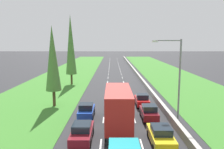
{
  "coord_description": "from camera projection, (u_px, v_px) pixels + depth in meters",
  "views": [
    {
      "loc": [
        -0.79,
        -3.15,
        8.68
      ],
      "look_at": [
        -0.63,
        53.42,
        0.46
      ],
      "focal_mm": 35.92,
      "sensor_mm": 36.0,
      "label": 1
    }
  ],
  "objects": [
    {
      "name": "poplar_tree_third",
      "position": [
        70.0,
        45.0,
        44.96
      ],
      "size": [
        2.15,
        2.15,
        14.15
      ],
      "color": "#4C3823",
      "rests_on": "ground"
    },
    {
      "name": "grass_verge_right",
      "position": [
        164.0,
        73.0,
        63.78
      ],
      "size": [
        14.0,
        140.0,
        0.04
      ],
      "primitive_type": "cube",
      "color": "#387528",
      "rests_on": "ground"
    },
    {
      "name": "grass_verge_left",
      "position": [
        70.0,
        73.0,
        63.71
      ],
      "size": [
        14.0,
        140.0,
        0.04
      ],
      "primitive_type": "cube",
      "color": "#387528",
      "rests_on": "ground"
    },
    {
      "name": "maroon_sedan_left_lane",
      "position": [
        81.0,
        132.0,
        19.77
      ],
      "size": [
        1.82,
        4.5,
        1.64
      ],
      "color": "maroon",
      "rests_on": "ground"
    },
    {
      "name": "blue_hatchback_left_lane",
      "position": [
        86.0,
        111.0,
        25.82
      ],
      "size": [
        1.74,
        3.9,
        1.72
      ],
      "color": "#1E47B7",
      "rests_on": "ground"
    },
    {
      "name": "maroon_hatchback_right_lane",
      "position": [
        148.0,
        112.0,
        25.25
      ],
      "size": [
        1.74,
        3.9,
        1.72
      ],
      "color": "maroon",
      "rests_on": "ground"
    },
    {
      "name": "poplar_tree_second",
      "position": [
        52.0,
        59.0,
        29.69
      ],
      "size": [
        2.07,
        2.07,
        10.9
      ],
      "color": "#4C3823",
      "rests_on": "ground"
    },
    {
      "name": "grey_hatchback_centre_lane",
      "position": [
        117.0,
        100.0,
        30.8
      ],
      "size": [
        1.74,
        3.9,
        1.72
      ],
      "color": "slate",
      "rests_on": "ground"
    },
    {
      "name": "median_barrier",
      "position": [
        134.0,
        71.0,
        63.7
      ],
      "size": [
        0.44,
        120.0,
        0.85
      ],
      "primitive_type": "cube",
      "color": "#9E9B93",
      "rests_on": "ground"
    },
    {
      "name": "lane_markings",
      "position": [
        114.0,
        73.0,
        63.74
      ],
      "size": [
        3.64,
        116.0,
        0.01
      ],
      "color": "white",
      "rests_on": "ground"
    },
    {
      "name": "red_box_truck_centre_lane",
      "position": [
        117.0,
        107.0,
        22.54
      ],
      "size": [
        2.46,
        9.4,
        4.18
      ],
      "color": "black",
      "rests_on": "ground"
    },
    {
      "name": "yellow_sedan_right_lane",
      "position": [
        160.0,
        135.0,
        19.09
      ],
      "size": [
        1.82,
        4.5,
        1.64
      ],
      "color": "yellow",
      "rests_on": "ground"
    },
    {
      "name": "red_hatchback_right_lane",
      "position": [
        141.0,
        100.0,
        30.55
      ],
      "size": [
        1.74,
        3.9,
        1.72
      ],
      "color": "red",
      "rests_on": "ground"
    },
    {
      "name": "ground_plane",
      "position": [
        114.0,
        73.0,
        63.74
      ],
      "size": [
        300.0,
        300.0,
        0.0
      ],
      "primitive_type": "plane",
      "color": "#28282B",
      "rests_on": "ground"
    },
    {
      "name": "street_light_mast",
      "position": [
        176.0,
        74.0,
        24.48
      ],
      "size": [
        3.2,
        0.28,
        9.0
      ],
      "color": "gray",
      "rests_on": "ground"
    }
  ]
}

